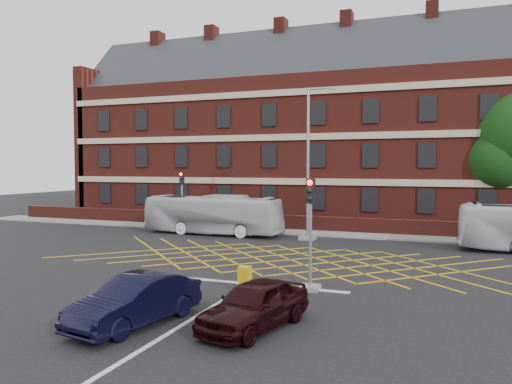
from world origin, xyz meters
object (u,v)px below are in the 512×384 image
(car_maroon, at_px, (255,304))
(traffic_light_near, at_px, (310,244))
(direction_signs, at_px, (169,209))
(bus_left, at_px, (213,215))
(utility_cabinet, at_px, (245,279))
(car_navy, at_px, (135,301))
(traffic_light_far, at_px, (182,206))
(street_lamp, at_px, (309,187))

(car_maroon, xyz_separation_m, traffic_light_near, (0.39, 4.89, 1.06))
(direction_signs, bearing_deg, bus_left, -28.24)
(traffic_light_near, xyz_separation_m, utility_cabinet, (-2.30, -0.96, -1.30))
(car_navy, relative_size, car_maroon, 1.07)
(car_maroon, height_order, traffic_light_far, traffic_light_far)
(car_maroon, distance_m, direction_signs, 25.20)
(car_navy, distance_m, car_maroon, 3.57)
(car_maroon, bearing_deg, direction_signs, 139.94)
(traffic_light_near, xyz_separation_m, traffic_light_far, (-13.35, 13.98, 0.00))
(direction_signs, bearing_deg, street_lamp, -13.17)
(traffic_light_far, height_order, street_lamp, street_lamp)
(traffic_light_far, bearing_deg, bus_left, -22.13)
(traffic_light_near, relative_size, traffic_light_far, 1.00)
(traffic_light_far, xyz_separation_m, street_lamp, (9.96, -1.34, 1.61))
(bus_left, height_order, utility_cabinet, bus_left)
(car_navy, xyz_separation_m, car_maroon, (3.43, 0.98, -0.02))
(bus_left, height_order, traffic_light_near, traffic_light_near)
(bus_left, xyz_separation_m, traffic_light_far, (-3.10, 1.26, 0.40))
(bus_left, relative_size, direction_signs, 4.47)
(traffic_light_near, bearing_deg, utility_cabinet, -157.27)
(car_navy, height_order, street_lamp, street_lamp)
(utility_cabinet, bearing_deg, bus_left, 120.16)
(car_maroon, bearing_deg, car_navy, -150.34)
(car_maroon, bearing_deg, street_lamp, 113.39)
(traffic_light_far, height_order, utility_cabinet, traffic_light_far)
(car_maroon, relative_size, street_lamp, 0.43)
(traffic_light_far, distance_m, street_lamp, 10.18)
(bus_left, bearing_deg, traffic_light_far, 69.63)
(car_navy, xyz_separation_m, utility_cabinet, (1.52, 4.91, -0.26))
(utility_cabinet, bearing_deg, traffic_light_near, 22.73)
(car_maroon, distance_m, street_lamp, 17.98)
(traffic_light_near, height_order, traffic_light_far, same)
(car_maroon, height_order, street_lamp, street_lamp)
(bus_left, bearing_deg, car_maroon, -148.99)
(car_navy, bearing_deg, car_maroon, 26.75)
(street_lamp, height_order, utility_cabinet, street_lamp)
(bus_left, bearing_deg, street_lamp, -88.90)
(bus_left, xyz_separation_m, car_navy, (6.43, -18.59, -0.64))
(traffic_light_far, bearing_deg, street_lamp, -7.66)
(bus_left, xyz_separation_m, car_maroon, (9.86, -17.61, -0.66))
(traffic_light_near, height_order, street_lamp, street_lamp)
(traffic_light_near, distance_m, street_lamp, 13.19)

